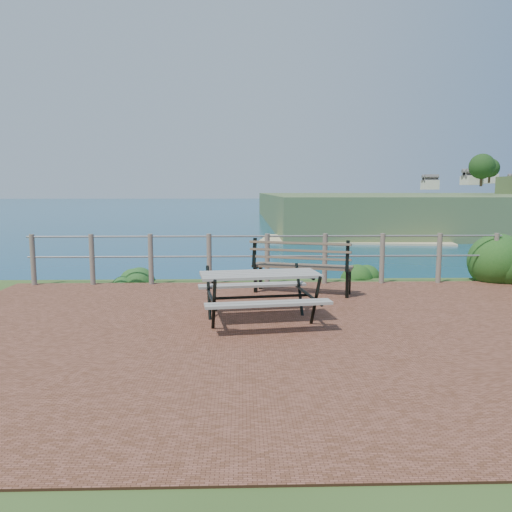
# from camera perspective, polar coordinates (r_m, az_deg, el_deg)

# --- Properties ---
(ground) EXTENTS (10.00, 7.00, 0.12)m
(ground) POSITION_cam_1_polar(r_m,az_deg,el_deg) (6.73, 2.71, -8.65)
(ground) COLOR brown
(ground) RESTS_ON ground
(ocean) EXTENTS (1200.00, 1200.00, 0.00)m
(ocean) POSITION_cam_1_polar(r_m,az_deg,el_deg) (206.45, -1.45, 7.05)
(ocean) COLOR #136772
(ocean) RESTS_ON ground
(safety_railing) EXTENTS (9.40, 0.10, 1.00)m
(safety_railing) POSITION_cam_1_polar(r_m,az_deg,el_deg) (9.89, 1.29, -0.01)
(safety_railing) COLOR #6B5B4C
(safety_railing) RESTS_ON ground
(picnic_table) EXTENTS (1.73, 1.42, 0.70)m
(picnic_table) POSITION_cam_1_polar(r_m,az_deg,el_deg) (7.05, 0.44, -4.12)
(picnic_table) COLOR gray
(picnic_table) RESTS_ON ground
(park_bench) EXTENTS (1.84, 0.97, 1.01)m
(park_bench) POSITION_cam_1_polar(r_m,az_deg,el_deg) (9.00, 5.32, -0.22)
(park_bench) COLOR brown
(park_bench) RESTS_ON ground
(shrub_right_edge) EXTENTS (1.19, 1.19, 1.69)m
(shrub_right_edge) POSITION_cam_1_polar(r_m,az_deg,el_deg) (11.59, 26.22, -2.55)
(shrub_right_edge) COLOR #194816
(shrub_right_edge) RESTS_ON ground
(shrub_lip_west) EXTENTS (0.72, 0.72, 0.44)m
(shrub_lip_west) POSITION_cam_1_polar(r_m,az_deg,el_deg) (10.77, -13.83, -2.70)
(shrub_lip_west) COLOR #20501E
(shrub_lip_west) RESTS_ON ground
(shrub_lip_east) EXTENTS (0.71, 0.71, 0.42)m
(shrub_lip_east) POSITION_cam_1_polar(r_m,az_deg,el_deg) (11.14, 12.12, -2.31)
(shrub_lip_east) COLOR #194816
(shrub_lip_east) RESTS_ON ground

